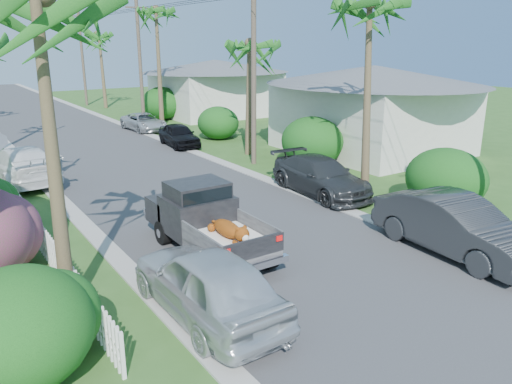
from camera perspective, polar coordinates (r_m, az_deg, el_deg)
ground at (r=13.07m, az=11.25°, el=-11.23°), size 120.00×120.00×0.00m
road at (r=34.56m, az=-19.47°, el=5.75°), size 8.00×100.00×0.02m
curb_left at (r=33.78m, az=-26.52°, el=4.73°), size 0.60×100.00×0.06m
curb_right at (r=35.85m, az=-12.81°, el=6.69°), size 0.60×100.00×0.06m
pickup_truck at (r=15.06m, az=-6.12°, el=-2.93°), size 1.98×5.12×2.06m
parked_car_rn at (r=15.88m, az=21.79°, el=-3.63°), size 2.13×5.28×1.71m
parked_car_rm at (r=20.72m, az=7.39°, el=1.77°), size 2.46×5.28×1.49m
parked_car_rf at (r=30.57m, az=-8.79°, el=6.43°), size 1.95×4.08×1.34m
parked_car_rd at (r=36.55m, az=-12.71°, el=7.79°), size 2.23×4.43×1.20m
parked_car_ln at (r=11.55m, az=-5.63°, el=-10.31°), size 2.00×4.87×1.65m
parked_car_lf at (r=24.54m, az=-25.22°, el=2.81°), size 2.77×5.78×1.63m
palm_r_a at (r=20.32m, az=13.27°, el=20.20°), size 4.40×4.40×8.70m
palm_r_b at (r=27.43m, az=-0.87°, el=16.55°), size 4.40×4.40×7.20m
palm_r_c at (r=37.03m, az=-11.37°, el=19.65°), size 4.40×4.40×9.40m
palm_r_d at (r=50.24m, az=-17.48°, el=16.83°), size 4.40×4.40×8.00m
shrub_l_a at (r=10.30m, az=-25.32°, el=-13.83°), size 2.60×2.86×2.20m
shrub_r_a at (r=20.01m, az=20.88°, el=1.44°), size 2.80×3.08×2.30m
shrub_r_b at (r=25.41m, az=6.42°, el=5.76°), size 3.00×3.30×2.50m
shrub_r_c at (r=32.56m, az=-4.35°, el=7.89°), size 2.60×2.86×2.10m
shrub_r_d at (r=41.64m, az=-10.70°, el=9.94°), size 3.20×3.52×2.60m
picket_fence at (r=14.78m, az=-22.21°, el=-6.67°), size 0.10×11.00×1.00m
house_right_near at (r=29.52m, az=13.05°, el=8.88°), size 8.00×9.00×4.80m
house_right_far at (r=43.76m, az=-4.64°, el=11.57°), size 9.00×8.00×4.60m
utility_pole_b at (r=25.26m, az=-0.26°, el=13.46°), size 1.60×0.26×9.00m
utility_pole_c at (r=38.63m, az=-13.10°, el=14.20°), size 1.60×0.26×9.00m
utility_pole_d at (r=52.88m, az=-19.22°, el=14.32°), size 1.60×0.26×9.00m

